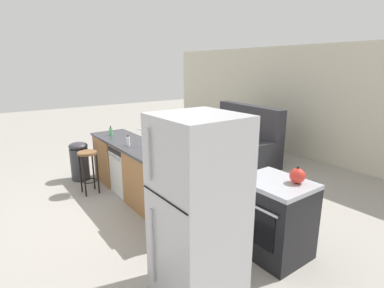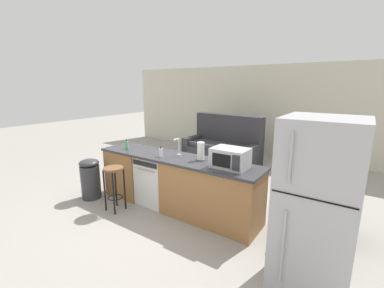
# 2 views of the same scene
# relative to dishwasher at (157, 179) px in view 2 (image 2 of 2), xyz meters

# --- Properties ---
(ground_plane) EXTENTS (24.00, 24.00, 0.00)m
(ground_plane) POSITION_rel_dishwasher_xyz_m (0.25, 0.00, -0.42)
(ground_plane) COLOR gray
(wall_back) EXTENTS (10.00, 0.06, 2.60)m
(wall_back) POSITION_rel_dishwasher_xyz_m (0.55, 4.20, 0.88)
(wall_back) COLOR beige
(wall_back) RESTS_ON ground_plane
(kitchen_counter) EXTENTS (2.94, 0.66, 0.90)m
(kitchen_counter) POSITION_rel_dishwasher_xyz_m (0.49, 0.00, -0.00)
(kitchen_counter) COLOR #9E6B3D
(kitchen_counter) RESTS_ON ground_plane
(dishwasher) EXTENTS (0.58, 0.61, 0.84)m
(dishwasher) POSITION_rel_dishwasher_xyz_m (0.00, 0.00, 0.00)
(dishwasher) COLOR silver
(dishwasher) RESTS_ON ground_plane
(stove_range) EXTENTS (0.76, 0.68, 0.90)m
(stove_range) POSITION_rel_dishwasher_xyz_m (2.60, 0.55, 0.03)
(stove_range) COLOR black
(stove_range) RESTS_ON ground_plane
(refrigerator) EXTENTS (0.72, 0.73, 1.75)m
(refrigerator) POSITION_rel_dishwasher_xyz_m (2.60, -0.55, 0.46)
(refrigerator) COLOR #B7B7BC
(refrigerator) RESTS_ON ground_plane
(microwave) EXTENTS (0.50, 0.37, 0.28)m
(microwave) POSITION_rel_dishwasher_xyz_m (1.39, -0.00, 0.62)
(microwave) COLOR #B7B7BC
(microwave) RESTS_ON kitchen_counter
(sink_faucet) EXTENTS (0.07, 0.18, 0.30)m
(sink_faucet) POSITION_rel_dishwasher_xyz_m (0.43, 0.06, 0.61)
(sink_faucet) COLOR silver
(sink_faucet) RESTS_ON kitchen_counter
(paper_towel_roll) EXTENTS (0.14, 0.14, 0.28)m
(paper_towel_roll) POSITION_rel_dishwasher_xyz_m (0.85, 0.08, 0.62)
(paper_towel_roll) COLOR #4C4C51
(paper_towel_roll) RESTS_ON kitchen_counter
(soap_bottle) EXTENTS (0.06, 0.06, 0.18)m
(soap_bottle) POSITION_rel_dishwasher_xyz_m (0.22, -0.14, 0.55)
(soap_bottle) COLOR silver
(soap_bottle) RESTS_ON kitchen_counter
(dish_soap_bottle) EXTENTS (0.06, 0.06, 0.18)m
(dish_soap_bottle) POSITION_rel_dishwasher_xyz_m (-0.64, -0.09, 0.55)
(dish_soap_bottle) COLOR #4CB266
(dish_soap_bottle) RESTS_ON kitchen_counter
(kettle) EXTENTS (0.21, 0.17, 0.19)m
(kettle) POSITION_rel_dishwasher_xyz_m (2.77, 0.68, 0.56)
(kettle) COLOR red
(kettle) RESTS_ON stove_range
(bar_stool) EXTENTS (0.32, 0.32, 0.74)m
(bar_stool) POSITION_rel_dishwasher_xyz_m (-0.38, -0.62, 0.11)
(bar_stool) COLOR brown
(bar_stool) RESTS_ON ground_plane
(trash_bin) EXTENTS (0.35, 0.35, 0.74)m
(trash_bin) POSITION_rel_dishwasher_xyz_m (-1.13, -0.56, -0.04)
(trash_bin) COLOR #333338
(trash_bin) RESTS_ON ground_plane
(couch) EXTENTS (2.08, 1.10, 1.27)m
(couch) POSITION_rel_dishwasher_xyz_m (-0.18, 2.82, -0.03)
(couch) COLOR #2D2D33
(couch) RESTS_ON ground_plane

